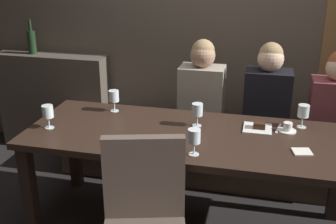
# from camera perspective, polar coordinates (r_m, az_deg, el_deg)

# --- Properties ---
(back_counter) EXTENTS (1.10, 0.28, 0.95)m
(back_counter) POSITION_cam_1_polar(r_m,az_deg,el_deg) (4.28, -15.20, 1.49)
(back_counter) COLOR #494138
(back_counter) RESTS_ON ground
(dining_table) EXTENTS (2.20, 0.84, 0.74)m
(dining_table) POSITION_cam_1_polar(r_m,az_deg,el_deg) (2.80, 2.93, -4.61)
(dining_table) COLOR black
(dining_table) RESTS_ON ground
(banquette_bench) EXTENTS (2.50, 0.44, 0.45)m
(banquette_bench) POSITION_cam_1_polar(r_m,az_deg,el_deg) (3.61, 4.88, -5.90)
(banquette_bench) COLOR #4A3C2E
(banquette_bench) RESTS_ON ground
(chair_near_side) EXTENTS (0.54, 0.54, 0.98)m
(chair_near_side) POSITION_cam_1_polar(r_m,az_deg,el_deg) (2.27, -3.27, -14.33)
(chair_near_side) COLOR #302119
(chair_near_side) RESTS_ON ground
(diner_redhead) EXTENTS (0.36, 0.24, 0.78)m
(diner_redhead) POSITION_cam_1_polar(r_m,az_deg,el_deg) (3.39, 4.66, 3.10)
(diner_redhead) COLOR #9E9384
(diner_redhead) RESTS_ON banquette_bench
(diner_bearded) EXTENTS (0.36, 0.24, 0.78)m
(diner_bearded) POSITION_cam_1_polar(r_m,az_deg,el_deg) (3.37, 13.52, 2.41)
(diner_bearded) COLOR black
(diner_bearded) RESTS_ON banquette_bench
(diner_far_end) EXTENTS (0.36, 0.24, 0.75)m
(diner_far_end) POSITION_cam_1_polar(r_m,az_deg,el_deg) (3.39, 21.92, 1.27)
(diner_far_end) COLOR brown
(diner_far_end) RESTS_ON banquette_bench
(wine_bottle_dark_red) EXTENTS (0.08, 0.08, 0.33)m
(wine_bottle_dark_red) POSITION_cam_1_polar(r_m,az_deg,el_deg) (4.20, -18.23, 9.24)
(wine_bottle_dark_red) COLOR black
(wine_bottle_dark_red) RESTS_ON back_counter
(wine_glass_center_back) EXTENTS (0.08, 0.08, 0.16)m
(wine_glass_center_back) POSITION_cam_1_polar(r_m,az_deg,el_deg) (2.44, 3.62, -3.42)
(wine_glass_center_back) COLOR silver
(wine_glass_center_back) RESTS_ON dining_table
(wine_glass_end_left) EXTENTS (0.08, 0.08, 0.16)m
(wine_glass_end_left) POSITION_cam_1_polar(r_m,az_deg,el_deg) (2.96, 18.13, 0.05)
(wine_glass_end_left) COLOR silver
(wine_glass_end_left) RESTS_ON dining_table
(wine_glass_center_front) EXTENTS (0.08, 0.08, 0.16)m
(wine_glass_center_front) POSITION_cam_1_polar(r_m,az_deg,el_deg) (3.13, -7.47, 2.12)
(wine_glass_center_front) COLOR silver
(wine_glass_center_front) RESTS_ON dining_table
(wine_glass_far_left) EXTENTS (0.08, 0.08, 0.16)m
(wine_glass_far_left) POSITION_cam_1_polar(r_m,az_deg,el_deg) (2.85, 4.05, 0.25)
(wine_glass_far_left) COLOR silver
(wine_glass_far_left) RESTS_ON dining_table
(wine_glass_far_right) EXTENTS (0.08, 0.08, 0.16)m
(wine_glass_far_right) POSITION_cam_1_polar(r_m,az_deg,el_deg) (2.92, -16.22, -0.01)
(wine_glass_far_right) COLOR silver
(wine_glass_far_right) RESTS_ON dining_table
(espresso_cup) EXTENTS (0.12, 0.12, 0.06)m
(espresso_cup) POSITION_cam_1_polar(r_m,az_deg,el_deg) (2.90, 16.13, -2.10)
(espresso_cup) COLOR white
(espresso_cup) RESTS_ON dining_table
(dessert_plate) EXTENTS (0.19, 0.19, 0.05)m
(dessert_plate) POSITION_cam_1_polar(r_m,az_deg,el_deg) (2.89, 12.29, -2.07)
(dessert_plate) COLOR white
(dessert_plate) RESTS_ON dining_table
(fork_on_table) EXTENTS (0.05, 0.17, 0.01)m
(fork_on_table) POSITION_cam_1_polar(r_m,az_deg,el_deg) (2.93, 14.96, -2.20)
(fork_on_table) COLOR silver
(fork_on_table) RESTS_ON dining_table
(folded_napkin) EXTENTS (0.13, 0.12, 0.01)m
(folded_napkin) POSITION_cam_1_polar(r_m,az_deg,el_deg) (2.64, 17.95, -5.22)
(folded_napkin) COLOR silver
(folded_napkin) RESTS_ON dining_table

